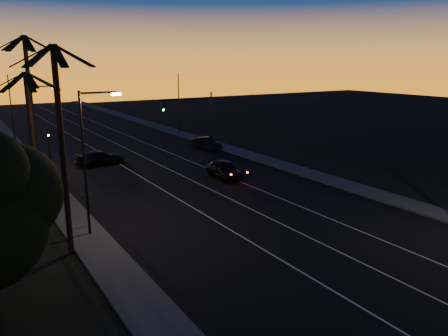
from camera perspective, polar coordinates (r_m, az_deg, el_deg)
road at (r=41.49m, az=-6.02°, el=-1.15°), size 20.00×170.00×0.01m
sidewalk_left at (r=38.16m, az=-21.33°, el=-3.27°), size 2.40×170.00×0.16m
sidewalk_right at (r=47.26m, az=6.27°, el=0.79°), size 2.40×170.00×0.16m
lane_stripe_left at (r=40.32m, az=-9.85°, el=-1.71°), size 0.12×160.00×0.01m
lane_stripe_mid at (r=41.70m, az=-5.40°, el=-1.04°), size 0.12×160.00×0.01m
lane_stripe_right at (r=43.31m, az=-1.26°, el=-0.42°), size 0.12×160.00×0.01m
palm_near at (r=24.87m, az=-20.58°, el=4.60°), size 4.25×4.16×11.53m
palm_mid at (r=30.74m, az=-23.84°, el=4.37°), size 4.25×4.16×10.03m
palm_far at (r=36.63m, az=-23.91°, el=7.86°), size 4.25×4.16×12.53m
streetlight_left_near at (r=27.50m, az=-17.26°, el=1.96°), size 2.55×0.26×9.00m
streetlight_left_far at (r=44.99m, az=-23.21°, el=5.55°), size 2.55×0.26×8.50m
street_sign at (r=29.34m, az=-17.45°, el=-4.74°), size 0.70×0.06×2.60m
signal_mast at (r=52.56m, az=-3.92°, el=7.37°), size 7.10×0.41×7.00m
signal_post at (r=47.43m, az=-21.94°, el=3.38°), size 0.28×0.37×4.20m
far_pole_left at (r=61.78m, az=-26.00°, el=6.71°), size 0.14×0.14×9.00m
far_pole_right at (r=64.98m, az=-5.92°, el=8.31°), size 0.14×0.14×9.00m
lead_car at (r=40.69m, az=0.05°, el=-0.17°), size 2.33×5.50×1.64m
right_car at (r=54.16m, az=-2.36°, el=3.24°), size 2.51×4.59×1.43m
cross_car at (r=47.56m, az=-15.86°, el=1.27°), size 5.46×2.97×1.50m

